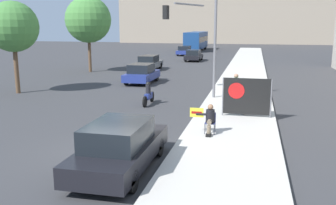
% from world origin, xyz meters
% --- Properties ---
extents(ground_plane, '(160.00, 160.00, 0.00)m').
position_xyz_m(ground_plane, '(0.00, 0.00, 0.00)').
color(ground_plane, '#38383A').
extents(sidewalk_curb, '(3.74, 90.00, 0.18)m').
position_xyz_m(sidewalk_curb, '(3.86, 15.00, 0.09)').
color(sidewalk_curb, beige).
rests_on(sidewalk_curb, ground_plane).
extents(seated_protester, '(1.00, 0.77, 1.17)m').
position_xyz_m(seated_protester, '(3.03, 2.77, 0.80)').
color(seated_protester, '#474C56').
rests_on(seated_protester, sidewalk_curb).
extents(jogger_on_sidewalk, '(0.34, 0.34, 1.65)m').
position_xyz_m(jogger_on_sidewalk, '(4.25, 6.45, 1.02)').
color(jogger_on_sidewalk, '#424247').
rests_on(jogger_on_sidewalk, sidewalk_curb).
extents(pedestrian_behind, '(0.34, 0.34, 1.78)m').
position_xyz_m(pedestrian_behind, '(3.78, 7.71, 1.09)').
color(pedestrian_behind, '#334775').
rests_on(pedestrian_behind, sidewalk_curb).
extents(protest_banner, '(2.25, 0.06, 1.80)m').
position_xyz_m(protest_banner, '(4.36, 5.95, 1.13)').
color(protest_banner, slate).
rests_on(protest_banner, sidewalk_curb).
extents(traffic_light_pole, '(3.45, 3.22, 5.67)m').
position_xyz_m(traffic_light_pole, '(1.18, 10.78, 4.05)').
color(traffic_light_pole, slate).
rests_on(traffic_light_pole, sidewalk_curb).
extents(parked_car_curbside, '(1.88, 4.67, 1.54)m').
position_xyz_m(parked_car_curbside, '(0.77, -1.19, 0.76)').
color(parked_car_curbside, black).
rests_on(parked_car_curbside, ground_plane).
extents(car_on_road_nearest, '(1.86, 4.13, 1.48)m').
position_xyz_m(car_on_road_nearest, '(-3.70, 15.77, 0.74)').
color(car_on_road_nearest, navy).
rests_on(car_on_road_nearest, ground_plane).
extents(car_on_road_midblock, '(1.75, 4.56, 1.45)m').
position_xyz_m(car_on_road_midblock, '(-5.42, 23.90, 0.72)').
color(car_on_road_midblock, '#565B60').
rests_on(car_on_road_midblock, ground_plane).
extents(car_on_road_distant, '(1.78, 4.25, 1.37)m').
position_xyz_m(car_on_road_distant, '(-2.65, 34.27, 0.69)').
color(car_on_road_distant, black).
rests_on(car_on_road_distant, ground_plane).
extents(car_on_road_far_lane, '(1.77, 4.67, 1.38)m').
position_xyz_m(car_on_road_far_lane, '(-5.32, 42.65, 0.69)').
color(car_on_road_far_lane, navy).
rests_on(car_on_road_far_lane, ground_plane).
extents(city_bus_on_road, '(2.58, 11.15, 3.16)m').
position_xyz_m(city_bus_on_road, '(-5.24, 53.03, 1.82)').
color(city_bus_on_road, navy).
rests_on(city_bus_on_road, ground_plane).
extents(motorcycle_on_road, '(0.28, 2.06, 1.28)m').
position_xyz_m(motorcycle_on_road, '(-1.04, 8.33, 0.55)').
color(motorcycle_on_road, navy).
rests_on(motorcycle_on_road, ground_plane).
extents(street_tree_near_curb, '(3.21, 3.21, 5.87)m').
position_xyz_m(street_tree_near_curb, '(-10.33, 9.84, 4.25)').
color(street_tree_near_curb, brown).
rests_on(street_tree_near_curb, ground_plane).
extents(street_tree_midblock, '(4.24, 4.24, 6.96)m').
position_xyz_m(street_tree_midblock, '(-10.48, 21.34, 4.83)').
color(street_tree_midblock, brown).
rests_on(street_tree_midblock, ground_plane).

